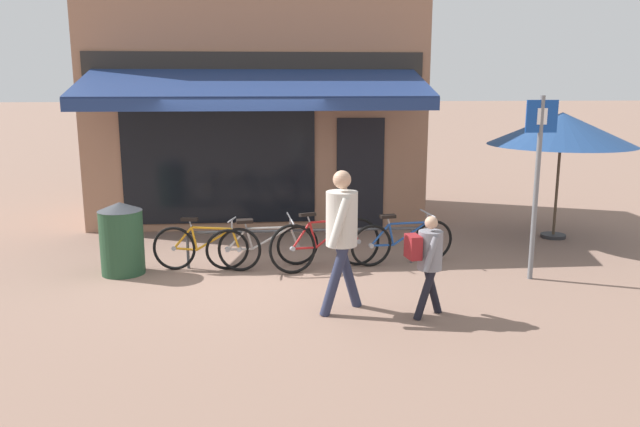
{
  "coord_description": "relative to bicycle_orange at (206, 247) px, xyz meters",
  "views": [
    {
      "loc": [
        0.32,
        -9.06,
        2.77
      ],
      "look_at": [
        1.03,
        -1.0,
        1.05
      ],
      "focal_mm": 35.0,
      "sensor_mm": 36.0,
      "label": 1
    }
  ],
  "objects": [
    {
      "name": "shop_front",
      "position": [
        0.75,
        4.03,
        2.17
      ],
      "size": [
        6.45,
        4.88,
        5.06
      ],
      "color": "#9E7056",
      "rests_on": "ground_plane"
    },
    {
      "name": "pedestrian_adult",
      "position": [
        1.8,
        -1.85,
        0.72
      ],
      "size": [
        0.58,
        0.69,
        1.76
      ],
      "rotation": [
        0.0,
        0.0,
        0.17
      ],
      "color": "#282D47",
      "rests_on": "ground_plane"
    },
    {
      "name": "ground_plane",
      "position": [
        0.58,
        -0.01,
        -0.36
      ],
      "size": [
        160.0,
        160.0,
        0.0
      ],
      "primitive_type": "plane",
      "color": "#846656"
    },
    {
      "name": "cafe_parasol",
      "position": [
        6.07,
        1.47,
        1.6
      ],
      "size": [
        2.53,
        2.53,
        2.24
      ],
      "color": "#4C3D2D",
      "rests_on": "ground_plane"
    },
    {
      "name": "bicycle_red",
      "position": [
        1.78,
        -0.07,
        0.03
      ],
      "size": [
        1.77,
        0.8,
        0.9
      ],
      "rotation": [
        -0.14,
        0.0,
        0.32
      ],
      "color": "black",
      "rests_on": "ground_plane"
    },
    {
      "name": "parking_sign",
      "position": [
        4.65,
        -0.83,
        1.22
      ],
      "size": [
        0.44,
        0.07,
        2.59
      ],
      "color": "slate",
      "rests_on": "ground_plane"
    },
    {
      "name": "bike_rack_rail",
      "position": [
        1.42,
        0.11,
        0.12
      ],
      "size": [
        3.52,
        0.04,
        0.57
      ],
      "color": "#47494F",
      "rests_on": "ground_plane"
    },
    {
      "name": "bicycle_orange",
      "position": [
        0.0,
        0.0,
        0.0
      ],
      "size": [
        1.64,
        0.52,
        0.8
      ],
      "rotation": [
        -0.07,
        0.0,
        -0.16
      ],
      "color": "black",
      "rests_on": "ground_plane"
    },
    {
      "name": "bicycle_blue",
      "position": [
        2.98,
        0.06,
        0.0
      ],
      "size": [
        1.67,
        0.53,
        0.8
      ],
      "rotation": [
        0.03,
        0.0,
        0.21
      ],
      "color": "black",
      "rests_on": "ground_plane"
    },
    {
      "name": "litter_bin",
      "position": [
        -1.21,
        -0.06,
        0.18
      ],
      "size": [
        0.64,
        0.64,
        1.07
      ],
      "color": "#23472D",
      "rests_on": "ground_plane"
    },
    {
      "name": "pedestrian_child",
      "position": [
        2.79,
        -2.12,
        0.41
      ],
      "size": [
        0.51,
        0.51,
        1.24
      ],
      "rotation": [
        0.0,
        0.0,
        0.14
      ],
      "color": "black",
      "rests_on": "ground_plane"
    },
    {
      "name": "bicycle_silver",
      "position": [
        0.83,
        0.03,
        -0.01
      ],
      "size": [
        1.71,
        0.52,
        0.81
      ],
      "rotation": [
        0.13,
        0.0,
        0.15
      ],
      "color": "black",
      "rests_on": "ground_plane"
    }
  ]
}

